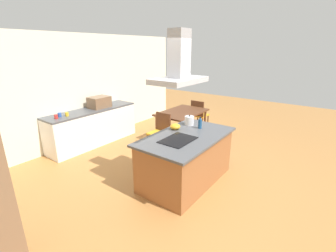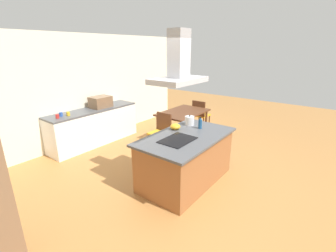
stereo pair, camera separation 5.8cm
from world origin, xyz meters
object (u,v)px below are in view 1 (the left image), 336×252
at_px(coffee_mug_blue, 60,115).
at_px(chair_at_right_end, 199,113).
at_px(coffee_mug_red, 56,117).
at_px(chair_at_left_end, 161,129).
at_px(cooktop, 178,140).
at_px(countertop_microwave, 99,102).
at_px(dining_table, 182,115).
at_px(range_hood, 179,66).
at_px(olive_oil_bottle, 200,124).
at_px(coffee_mug_yellow, 67,114).
at_px(tea_kettle, 189,121).
at_px(mixing_bowl, 175,127).

bearing_deg(coffee_mug_blue, chair_at_right_end, -25.72).
xyz_separation_m(coffee_mug_red, coffee_mug_blue, (0.13, 0.08, 0.00)).
bearing_deg(chair_at_left_end, coffee_mug_blue, 133.62).
xyz_separation_m(cooktop, countertop_microwave, (0.65, 2.88, 0.13)).
height_order(dining_table, range_hood, range_hood).
relative_size(cooktop, chair_at_right_end, 0.67).
bearing_deg(cooktop, coffee_mug_red, 101.10).
distance_m(olive_oil_bottle, countertop_microwave, 2.87).
distance_m(countertop_microwave, coffee_mug_blue, 1.08).
bearing_deg(coffee_mug_red, countertop_microwave, 3.05).
height_order(coffee_mug_red, coffee_mug_blue, same).
relative_size(coffee_mug_blue, coffee_mug_yellow, 1.00).
relative_size(tea_kettle, chair_at_left_end, 0.27).
relative_size(coffee_mug_yellow, range_hood, 0.10).
relative_size(cooktop, olive_oil_bottle, 2.67).
relative_size(olive_oil_bottle, range_hood, 0.25).
relative_size(cooktop, mixing_bowl, 3.07).
relative_size(chair_at_left_end, range_hood, 0.99).
bearing_deg(olive_oil_bottle, coffee_mug_yellow, 110.58).
distance_m(countertop_microwave, coffee_mug_red, 1.21).
relative_size(olive_oil_bottle, chair_at_left_end, 0.25).
height_order(chair_at_left_end, chair_at_right_end, same).
bearing_deg(range_hood, olive_oil_bottle, 0.72).
distance_m(coffee_mug_red, chair_at_left_end, 2.33).
xyz_separation_m(countertop_microwave, coffee_mug_blue, (-1.07, 0.02, -0.09)).
bearing_deg(countertop_microwave, range_hood, -102.69).
height_order(countertop_microwave, chair_at_left_end, countertop_microwave).
distance_m(mixing_bowl, coffee_mug_blue, 2.68).
distance_m(cooktop, coffee_mug_yellow, 2.83).
distance_m(countertop_microwave, coffee_mug_yellow, 0.96).
height_order(cooktop, coffee_mug_yellow, coffee_mug_yellow).
distance_m(countertop_microwave, chair_at_left_end, 1.76).
bearing_deg(olive_oil_bottle, countertop_microwave, 92.02).
height_order(cooktop, countertop_microwave, countertop_microwave).
relative_size(cooktop, coffee_mug_yellow, 6.67).
bearing_deg(dining_table, chair_at_right_end, -0.00).
relative_size(dining_table, range_hood, 1.56).
xyz_separation_m(tea_kettle, mixing_bowl, (-0.39, 0.07, -0.04)).
bearing_deg(chair_at_right_end, coffee_mug_yellow, 154.72).
xyz_separation_m(cooktop, chair_at_left_end, (1.13, 1.27, -0.40)).
xyz_separation_m(cooktop, tea_kettle, (0.81, 0.28, 0.08)).
bearing_deg(olive_oil_bottle, mixing_bowl, 133.21).
distance_m(mixing_bowl, range_hood, 1.27).
distance_m(countertop_microwave, range_hood, 3.14).
xyz_separation_m(mixing_bowl, coffee_mug_red, (-0.98, 2.46, -0.01)).
distance_m(mixing_bowl, countertop_microwave, 2.54).
relative_size(countertop_microwave, chair_at_left_end, 0.56).
bearing_deg(tea_kettle, chair_at_left_end, 72.02).
bearing_deg(chair_at_right_end, olive_oil_bottle, -150.30).
relative_size(coffee_mug_red, chair_at_left_end, 0.10).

